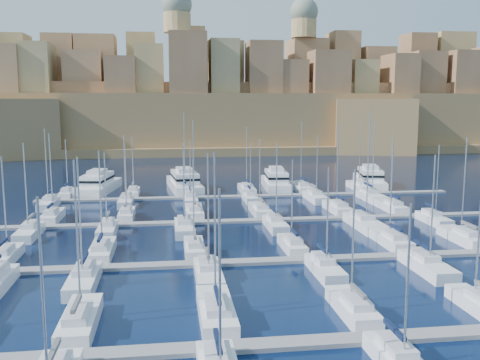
{
  "coord_description": "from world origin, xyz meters",
  "views": [
    {
      "loc": [
        -16.16,
        -73.42,
        19.46
      ],
      "look_at": [
        -5.43,
        6.0,
        7.49
      ],
      "focal_mm": 40.0,
      "sensor_mm": 36.0,
      "label": 1
    }
  ],
  "objects": [
    {
      "name": "ground",
      "position": [
        0.0,
        0.0,
        0.0
      ],
      "size": [
        600.0,
        600.0,
        0.0
      ],
      "primitive_type": "plane",
      "color": "black",
      "rests_on": "ground"
    },
    {
      "name": "pontoon_near",
      "position": [
        0.0,
        -34.0,
        0.2
      ],
      "size": [
        84.0,
        2.0,
        0.4
      ],
      "primitive_type": "cube",
      "color": "slate",
      "rests_on": "ground"
    },
    {
      "name": "pontoon_mid_near",
      "position": [
        0.0,
        -12.0,
        0.2
      ],
      "size": [
        84.0,
        2.0,
        0.4
      ],
      "primitive_type": "cube",
      "color": "slate",
      "rests_on": "ground"
    },
    {
      "name": "pontoon_mid_far",
      "position": [
        0.0,
        10.0,
        0.2
      ],
      "size": [
        84.0,
        2.0,
        0.4
      ],
      "primitive_type": "cube",
      "color": "slate",
      "rests_on": "ground"
    },
    {
      "name": "pontoon_far",
      "position": [
        0.0,
        32.0,
        0.2
      ],
      "size": [
        84.0,
        2.0,
        0.4
      ],
      "primitive_type": "cube",
      "color": "slate",
      "rests_on": "ground"
    },
    {
      "name": "sailboat_1",
      "position": [
        -23.97,
        -28.41,
        0.75
      ],
      "size": [
        2.83,
        9.42,
        14.86
      ],
      "color": "white",
      "rests_on": "ground"
    },
    {
      "name": "sailboat_2",
      "position": [
        -12.19,
        -28.04,
        0.76
      ],
      "size": [
        3.05,
        10.16,
        15.34
      ],
      "color": "white",
      "rests_on": "ground"
    },
    {
      "name": "sailboat_3",
      "position": [
        0.28,
        -28.76,
        0.74
      ],
      "size": [
        2.61,
        8.69,
        13.69
      ],
      "color": "white",
      "rests_on": "ground"
    },
    {
      "name": "sailboat_4",
      "position": [
        12.16,
        -29.27,
        0.72
      ],
      "size": [
        2.3,
        7.66,
        12.81
      ],
      "color": "white",
      "rests_on": "ground"
    },
    {
      "name": "sailboat_12",
      "position": [
        -35.98,
        -7.13,
        0.73
      ],
      "size": [
        2.38,
        7.94,
        13.1
      ],
      "color": "white",
      "rests_on": "ground"
    },
    {
      "name": "sailboat_13",
      "position": [
        -24.69,
        -6.5,
        0.74
      ],
      "size": [
        2.77,
        9.24,
        13.62
      ],
      "color": "white",
      "rests_on": "ground"
    },
    {
      "name": "sailboat_14",
      "position": [
        -13.08,
        -6.95,
        0.72
      ],
      "size": [
        2.49,
        8.31,
        12.48
      ],
      "color": "white",
      "rests_on": "ground"
    },
    {
      "name": "sailboat_15",
      "position": [
        -0.29,
        -7.09,
        0.72
      ],
      "size": [
        2.41,
        8.03,
        12.19
      ],
      "color": "white",
      "rests_on": "ground"
    },
    {
      "name": "sailboat_16",
      "position": [
        13.54,
        -6.51,
        0.74
      ],
      "size": [
        2.76,
        9.21,
        13.63
      ],
      "color": "white",
      "rests_on": "ground"
    },
    {
      "name": "sailboat_17",
      "position": [
        24.11,
        -6.33,
        0.75
      ],
      "size": [
        2.87,
        9.58,
        14.81
      ],
      "color": "white",
      "rests_on": "ground"
    },
    {
      "name": "sailboat_19",
      "position": [
        -25.28,
        -17.61,
        0.75
      ],
      "size": [
        2.84,
        9.45,
        14.11
      ],
      "color": "white",
      "rests_on": "ground"
    },
    {
      "name": "sailboat_20",
      "position": [
        -12.09,
        -17.55,
        0.75
      ],
      "size": [
        2.8,
        9.33,
        14.31
      ],
      "color": "white",
      "rests_on": "ground"
    },
    {
      "name": "sailboat_21",
      "position": [
        1.09,
        -17.19,
        0.73
      ],
      "size": [
        2.58,
        8.59,
        12.6
      ],
      "color": "white",
      "rests_on": "ground"
    },
    {
      "name": "sailboat_22",
      "position": [
        12.98,
        -17.75,
        0.75
      ],
      "size": [
        2.92,
        9.74,
        13.82
      ],
      "color": "white",
      "rests_on": "ground"
    },
    {
      "name": "sailboat_24",
      "position": [
        -35.12,
        15.26,
        0.75
      ],
      "size": [
        2.62,
        8.73,
        14.49
      ],
      "color": "white",
      "rests_on": "ground"
    },
    {
      "name": "sailboat_25",
      "position": [
        -23.2,
        14.96,
        0.73
      ],
      "size": [
        2.44,
        8.12,
        12.91
      ],
      "color": "white",
      "rests_on": "ground"
    },
    {
      "name": "sailboat_26",
      "position": [
        -11.97,
        15.63,
        0.77
      ],
      "size": [
        2.85,
        9.49,
        16.5
      ],
      "color": "white",
      "rests_on": "ground"
    },
    {
      "name": "sailboat_27",
      "position": [
        -0.65,
        15.53,
        0.74
      ],
      "size": [
        2.79,
        9.3,
        13.29
      ],
      "color": "white",
      "rests_on": "ground"
    },
    {
      "name": "sailboat_28",
      "position": [
        13.18,
        15.58,
        0.76
      ],
      "size": [
        2.82,
        9.38,
        15.7
      ],
      "color": "white",
      "rests_on": "ground"
    },
    {
      "name": "sailboat_29",
      "position": [
        23.07,
        15.46,
        0.74
      ],
      "size": [
        2.74,
        9.15,
        13.68
      ],
      "color": "white",
      "rests_on": "ground"
    },
    {
      "name": "sailboat_30",
      "position": [
        -36.17,
        4.7,
        0.74
      ],
      "size": [
        2.65,
        8.83,
        13.87
      ],
      "color": "white",
      "rests_on": "ground"
    },
    {
      "name": "sailboat_31",
      "position": [
        -25.23,
        4.89,
        0.72
      ],
      "size": [
        2.53,
        8.44,
        12.35
      ],
      "color": "white",
      "rests_on": "ground"
    },
    {
      "name": "sailboat_32",
      "position": [
        -13.99,
        4.39,
        0.74
      ],
      "size": [
        2.84,
        9.45,
        13.65
      ],
      "color": "white",
      "rests_on": "ground"
    },
    {
      "name": "sailboat_33",
      "position": [
        -0.12,
        4.81,
        0.74
      ],
      "size": [
        2.58,
        8.6,
        13.61
      ],
      "color": "white",
      "rests_on": "ground"
    },
    {
      "name": "sailboat_34",
      "position": [
        13.58,
        3.6,
        0.79
      ],
      "size": [
        3.32,
        11.05,
        17.87
      ],
      "color": "white",
      "rests_on": "ground"
    },
    {
      "name": "sailboat_35",
      "position": [
        25.61,
        4.96,
        0.73
      ],
      "size": [
        2.49,
        8.29,
        12.92
      ],
      "color": "white",
      "rests_on": "ground"
    },
    {
      "name": "sailboat_36",
      "position": [
        -36.63,
        37.06,
        0.72
      ],
      "size": [
        2.5,
        8.33,
        12.0
      ],
      "color": "white",
      "rests_on": "ground"
    },
    {
      "name": "sailboat_37",
      "position": [
        -23.42,
        36.82,
        0.72
      ],
      "size": [
        2.35,
        7.84,
        12.48
      ],
      "color": "white",
      "rests_on": "ground"
    },
    {
      "name": "sailboat_38",
      "position": [
        -12.81,
        38.22,
        0.78
      ],
      "size": [
        3.21,
        10.69,
        17.21
      ],
      "color": "white",
      "rests_on": "ground"
    },
    {
      "name": "sailboat_39",
      "position": [
        0.29,
        37.55,
        0.75
      ],
      "size": [
        2.8,
        9.34,
        14.22
      ],
      "color": "white",
      "rests_on": "ground"
    },
    {
      "name": "sailboat_40",
      "position": [
        12.34,
        38.05,
        0.77
      ],
      "size": [
        3.11,
        10.35,
        15.29
      ],
      "color": "white",
      "rests_on": "ground"
    },
    {
      "name": "sailboat_41",
      "position": [
        25.47,
        37.84,
        0.76
      ],
      "size": [
        2.97,
        9.92,
        15.01
      ],
      "color": "white",
      "rests_on": "ground"
    },
    {
      "name": "sailboat_42",
      "position": [
        -38.04,
        26.64,
        0.75
      ],
      "size": [
        2.68,
        8.95,
        14.79
      ],
      "color": "white",
      "rests_on": "ground"
    },
    {
      "name": "sailboat_43",
      "position": [
        -24.18,
        26.82,
        0.73
      ],
      "size": [
        2.57,
        8.57,
        13.44
      ],
      "color": "white",
      "rests_on": "ground"
    },
    {
      "name": "sailboat_44",
      "position": [
        -12.12,
        26.87,
        0.72
      ],
      "size": [
        2.54,
        8.47,
        12.37
      ],
      "color": "white",
      "rests_on": "ground"
    },
    {
      "name": "sailboat_45",
      "position": [
        -0.58,
        27.32,
        0.71
      ],
      "size": [
        2.27,
        7.57,
        11.72
      ],
      "color": "white",
      "rests_on": "ground"
    },
    {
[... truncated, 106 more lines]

